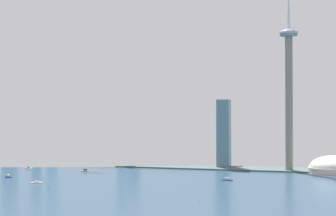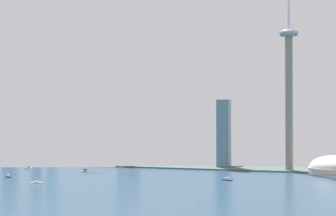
{
  "view_description": "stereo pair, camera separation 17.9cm",
  "coord_description": "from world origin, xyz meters",
  "px_view_note": "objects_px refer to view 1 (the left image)",
  "views": [
    {
      "loc": [
        333.99,
        -509.21,
        96.99
      ],
      "look_at": [
        45.76,
        421.99,
        115.96
      ],
      "focal_mm": 54.47,
      "sensor_mm": 36.0,
      "label": 1
    },
    {
      "loc": [
        334.16,
        -509.16,
        96.99
      ],
      "look_at": [
        45.76,
        421.99,
        115.96
      ],
      "focal_mm": 54.47,
      "sensor_mm": 36.0,
      "label": 2
    }
  ],
  "objects_px": {
    "skyscraper_0": "(224,134)",
    "skyscraper_2": "(122,136)",
    "boat_2": "(227,179)",
    "boat_5": "(8,177)",
    "airplane": "(77,38)",
    "boat_4": "(36,183)",
    "boat_7": "(29,168)",
    "boat_0": "(85,171)",
    "skyscraper_5": "(223,140)",
    "observation_tower": "(289,79)",
    "skyscraper_3": "(10,136)",
    "skyscraper_1": "(134,143)",
    "stadium_dome": "(334,168)",
    "channel_buoy_2": "(199,201)",
    "channel_buoy_1": "(48,188)",
    "skyscraper_7": "(52,128)",
    "channel_buoy_0": "(11,171)",
    "skyscraper_6": "(37,133)"
  },
  "relations": [
    {
      "from": "boat_0",
      "to": "airplane",
      "type": "relative_size",
      "value": 0.43
    },
    {
      "from": "stadium_dome",
      "to": "skyscraper_5",
      "type": "relative_size",
      "value": 0.81
    },
    {
      "from": "boat_0",
      "to": "boat_4",
      "type": "relative_size",
      "value": 0.82
    },
    {
      "from": "skyscraper_1",
      "to": "boat_5",
      "type": "bearing_deg",
      "value": -105.04
    },
    {
      "from": "skyscraper_7",
      "to": "skyscraper_2",
      "type": "bearing_deg",
      "value": 0.68
    },
    {
      "from": "skyscraper_3",
      "to": "skyscraper_5",
      "type": "bearing_deg",
      "value": 10.29
    },
    {
      "from": "boat_5",
      "to": "boat_7",
      "type": "relative_size",
      "value": 0.77
    },
    {
      "from": "boat_2",
      "to": "channel_buoy_0",
      "type": "relative_size",
      "value": 6.87
    },
    {
      "from": "skyscraper_2",
      "to": "boat_0",
      "type": "height_order",
      "value": "skyscraper_2"
    },
    {
      "from": "skyscraper_1",
      "to": "skyscraper_7",
      "type": "height_order",
      "value": "skyscraper_7"
    },
    {
      "from": "skyscraper_0",
      "to": "boat_7",
      "type": "relative_size",
      "value": 8.26
    },
    {
      "from": "channel_buoy_0",
      "to": "channel_buoy_1",
      "type": "bearing_deg",
      "value": -44.75
    },
    {
      "from": "airplane",
      "to": "boat_4",
      "type": "bearing_deg",
      "value": 104.87
    },
    {
      "from": "channel_buoy_2",
      "to": "airplane",
      "type": "bearing_deg",
      "value": 133.39
    },
    {
      "from": "skyscraper_0",
      "to": "skyscraper_7",
      "type": "xyz_separation_m",
      "value": [
        -376.47,
        2.53,
        7.98
      ]
    },
    {
      "from": "boat_4",
      "to": "skyscraper_2",
      "type": "bearing_deg",
      "value": -119.7
    },
    {
      "from": "skyscraper_3",
      "to": "skyscraper_5",
      "type": "relative_size",
      "value": 1.08
    },
    {
      "from": "observation_tower",
      "to": "skyscraper_3",
      "type": "bearing_deg",
      "value": 179.57
    },
    {
      "from": "skyscraper_7",
      "to": "skyscraper_0",
      "type": "bearing_deg",
      "value": -0.39
    },
    {
      "from": "observation_tower",
      "to": "skyscraper_7",
      "type": "height_order",
      "value": "observation_tower"
    },
    {
      "from": "stadium_dome",
      "to": "boat_0",
      "type": "relative_size",
      "value": 6.44
    },
    {
      "from": "skyscraper_5",
      "to": "skyscraper_7",
      "type": "xyz_separation_m",
      "value": [
        -363.5,
        -55.49,
        23.26
      ]
    },
    {
      "from": "boat_7",
      "to": "channel_buoy_1",
      "type": "relative_size",
      "value": 5.36
    },
    {
      "from": "boat_4",
      "to": "channel_buoy_1",
      "type": "relative_size",
      "value": 5.6
    },
    {
      "from": "skyscraper_1",
      "to": "channel_buoy_2",
      "type": "bearing_deg",
      "value": -61.07
    },
    {
      "from": "observation_tower",
      "to": "channel_buoy_0",
      "type": "relative_size",
      "value": 140.9
    },
    {
      "from": "observation_tower",
      "to": "channel_buoy_0",
      "type": "distance_m",
      "value": 531.38
    },
    {
      "from": "skyscraper_1",
      "to": "skyscraper_2",
      "type": "bearing_deg",
      "value": -89.77
    },
    {
      "from": "airplane",
      "to": "boat_7",
      "type": "bearing_deg",
      "value": 60.37
    },
    {
      "from": "observation_tower",
      "to": "channel_buoy_2",
      "type": "xyz_separation_m",
      "value": [
        -76.75,
        -374.78,
        -167.71
      ]
    },
    {
      "from": "boat_7",
      "to": "channel_buoy_2",
      "type": "bearing_deg",
      "value": 156.21
    },
    {
      "from": "skyscraper_0",
      "to": "boat_0",
      "type": "height_order",
      "value": "skyscraper_0"
    },
    {
      "from": "stadium_dome",
      "to": "boat_2",
      "type": "bearing_deg",
      "value": -135.43
    },
    {
      "from": "boat_0",
      "to": "airplane",
      "type": "height_order",
      "value": "airplane"
    },
    {
      "from": "observation_tower",
      "to": "skyscraper_2",
      "type": "distance_m",
      "value": 357.83
    },
    {
      "from": "observation_tower",
      "to": "skyscraper_0",
      "type": "bearing_deg",
      "value": 167.32
    },
    {
      "from": "channel_buoy_2",
      "to": "airplane",
      "type": "relative_size",
      "value": 0.05
    },
    {
      "from": "skyscraper_5",
      "to": "boat_2",
      "type": "relative_size",
      "value": 6.35
    },
    {
      "from": "skyscraper_2",
      "to": "channel_buoy_0",
      "type": "height_order",
      "value": "skyscraper_2"
    },
    {
      "from": "skyscraper_6",
      "to": "skyscraper_7",
      "type": "distance_m",
      "value": 110.56
    },
    {
      "from": "observation_tower",
      "to": "channel_buoy_1",
      "type": "distance_m",
      "value": 475.94
    },
    {
      "from": "stadium_dome",
      "to": "boat_0",
      "type": "height_order",
      "value": "stadium_dome"
    },
    {
      "from": "boat_7",
      "to": "skyscraper_0",
      "type": "bearing_deg",
      "value": -148.95
    },
    {
      "from": "skyscraper_0",
      "to": "skyscraper_2",
      "type": "relative_size",
      "value": 1.06
    },
    {
      "from": "boat_2",
      "to": "boat_5",
      "type": "xyz_separation_m",
      "value": [
        -346.38,
        -67.8,
        0.26
      ]
    },
    {
      "from": "boat_0",
      "to": "boat_4",
      "type": "xyz_separation_m",
      "value": [
        7.61,
        -174.3,
        -0.32
      ]
    },
    {
      "from": "skyscraper_7",
      "to": "channel_buoy_2",
      "type": "distance_m",
      "value": 592.21
    },
    {
      "from": "channel_buoy_1",
      "to": "skyscraper_1",
      "type": "bearing_deg",
      "value": 95.31
    },
    {
      "from": "skyscraper_0",
      "to": "skyscraper_1",
      "type": "distance_m",
      "value": 227.07
    },
    {
      "from": "skyscraper_5",
      "to": "boat_7",
      "type": "bearing_deg",
      "value": -150.79
    }
  ]
}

